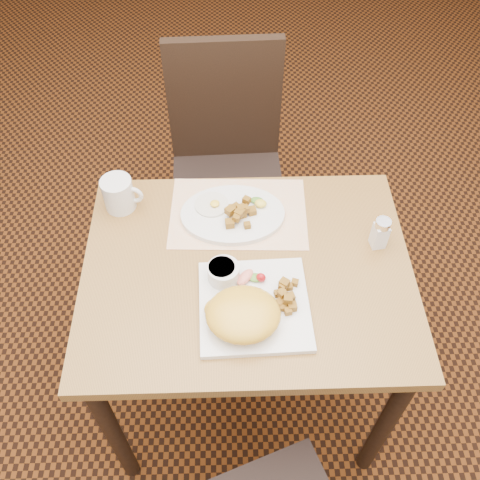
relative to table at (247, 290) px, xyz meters
name	(u,v)px	position (x,y,z in m)	size (l,w,h in m)	color
ground	(245,383)	(0.00, 0.00, -0.64)	(8.00, 8.00, 0.00)	black
table	(247,290)	(0.00, 0.00, 0.00)	(0.90, 0.70, 0.75)	olive
chair_far	(227,158)	(-0.05, 0.67, -0.10)	(0.43, 0.44, 0.97)	black
placemat	(238,213)	(-0.02, 0.20, 0.11)	(0.40, 0.28, 0.00)	white
plate_square	(254,306)	(0.01, -0.13, 0.12)	(0.28, 0.28, 0.02)	silver
plate_oval	(233,214)	(-0.04, 0.19, 0.12)	(0.30, 0.23, 0.02)	silver
hollandaise_mound	(242,314)	(-0.02, -0.17, 0.16)	(0.19, 0.17, 0.07)	gold
ramekin	(223,272)	(-0.06, -0.04, 0.15)	(0.08, 0.08, 0.05)	silver
garnish_sq	(251,277)	(0.01, -0.05, 0.14)	(0.09, 0.07, 0.03)	#387223
fried_egg	(212,204)	(-0.10, 0.22, 0.13)	(0.10, 0.10, 0.02)	white
garnish_ov	(259,202)	(0.04, 0.22, 0.14)	(0.05, 0.05, 0.02)	#387223
salt_shaker	(380,233)	(0.37, 0.07, 0.16)	(0.05, 0.05, 0.10)	white
coffee_mug	(119,194)	(-0.37, 0.24, 0.16)	(0.12, 0.09, 0.10)	silver
home_fries_sq	(286,296)	(0.09, -0.11, 0.14)	(0.07, 0.11, 0.04)	#916217
home_fries_ov	(239,212)	(-0.02, 0.17, 0.15)	(0.09, 0.10, 0.04)	#916217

